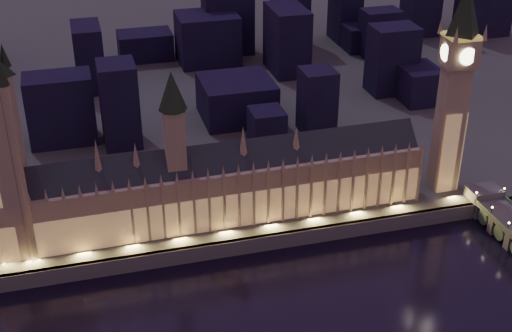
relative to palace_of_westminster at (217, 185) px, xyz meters
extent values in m
plane|color=black|center=(12.19, -61.74, -26.37)|extent=(2000.00, 2000.00, 0.00)
cube|color=#52524C|center=(12.19, -20.74, -22.37)|extent=(2000.00, 2.50, 8.00)
cube|color=#8C745B|center=(0.91, 0.26, -4.37)|extent=(200.28, 23.06, 28.00)
cube|color=tan|center=(0.91, -9.99, -9.37)|extent=(200.00, 0.50, 18.00)
cube|color=black|center=(0.91, 0.26, 12.63)|extent=(200.23, 19.32, 16.26)
cube|color=#8C745B|center=(-19.09, 0.26, 25.63)|extent=(9.00, 9.00, 32.00)
cone|color=black|center=(-19.09, 0.26, 50.63)|extent=(13.00, 13.00, 18.00)
cube|color=#8C745B|center=(-99.09, -10.34, -4.37)|extent=(1.20, 1.20, 28.00)
cube|color=#8C745B|center=(-91.95, -10.34, -4.37)|extent=(1.20, 1.20, 28.00)
cone|color=#8C745B|center=(-91.95, -9.74, 12.63)|extent=(2.00, 2.00, 6.00)
cube|color=#8C745B|center=(-84.81, -10.34, -4.37)|extent=(1.20, 1.20, 28.00)
cone|color=#8C745B|center=(-84.81, -9.74, 12.63)|extent=(2.00, 2.00, 6.00)
cube|color=#8C745B|center=(-77.66, -10.34, -4.37)|extent=(1.20, 1.20, 28.00)
cone|color=#8C745B|center=(-77.66, -9.74, 12.63)|extent=(2.00, 2.00, 6.00)
cube|color=#8C745B|center=(-70.52, -10.34, -4.37)|extent=(1.20, 1.20, 28.00)
cone|color=#8C745B|center=(-70.52, -9.74, 12.63)|extent=(2.00, 2.00, 6.00)
cube|color=#8C745B|center=(-63.38, -10.34, -4.37)|extent=(1.20, 1.20, 28.00)
cone|color=#8C745B|center=(-63.38, -9.74, 12.63)|extent=(2.00, 2.00, 6.00)
cube|color=#8C745B|center=(-56.24, -10.34, -4.37)|extent=(1.20, 1.20, 28.00)
cone|color=#8C745B|center=(-56.24, -9.74, 12.63)|extent=(2.00, 2.00, 6.00)
cube|color=#8C745B|center=(-49.09, -10.34, -4.37)|extent=(1.20, 1.20, 28.00)
cone|color=#8C745B|center=(-49.09, -9.74, 12.63)|extent=(2.00, 2.00, 6.00)
cube|color=#8C745B|center=(-41.95, -10.34, -4.37)|extent=(1.20, 1.20, 28.00)
cone|color=#8C745B|center=(-41.95, -9.74, 12.63)|extent=(2.00, 2.00, 6.00)
cube|color=#8C745B|center=(-34.81, -10.34, -4.37)|extent=(1.20, 1.20, 28.00)
cone|color=#8C745B|center=(-34.81, -9.74, 12.63)|extent=(2.00, 2.00, 6.00)
cube|color=#8C745B|center=(-27.66, -10.34, -4.37)|extent=(1.20, 1.20, 28.00)
cone|color=#8C745B|center=(-27.66, -9.74, 12.63)|extent=(2.00, 2.00, 6.00)
cube|color=#8C745B|center=(-20.52, -10.34, -4.37)|extent=(1.20, 1.20, 28.00)
cone|color=#8C745B|center=(-20.52, -9.74, 12.63)|extent=(2.00, 2.00, 6.00)
cube|color=#8C745B|center=(-13.38, -10.34, -4.37)|extent=(1.20, 1.20, 28.00)
cone|color=#8C745B|center=(-13.38, -9.74, 12.63)|extent=(2.00, 2.00, 6.00)
cube|color=#8C745B|center=(-6.24, -10.34, -4.37)|extent=(1.20, 1.20, 28.00)
cone|color=#8C745B|center=(-6.24, -9.74, 12.63)|extent=(2.00, 2.00, 6.00)
cube|color=#8C745B|center=(0.91, -10.34, -4.37)|extent=(1.20, 1.20, 28.00)
cone|color=#8C745B|center=(0.91, -9.74, 12.63)|extent=(2.00, 2.00, 6.00)
cube|color=#8C745B|center=(8.05, -10.34, -4.37)|extent=(1.20, 1.20, 28.00)
cone|color=#8C745B|center=(8.05, -9.74, 12.63)|extent=(2.00, 2.00, 6.00)
cube|color=#8C745B|center=(15.19, -10.34, -4.37)|extent=(1.20, 1.20, 28.00)
cone|color=#8C745B|center=(15.19, -9.74, 12.63)|extent=(2.00, 2.00, 6.00)
cube|color=#8C745B|center=(22.34, -10.34, -4.37)|extent=(1.20, 1.20, 28.00)
cone|color=#8C745B|center=(22.34, -9.74, 12.63)|extent=(2.00, 2.00, 6.00)
cube|color=#8C745B|center=(29.48, -10.34, -4.37)|extent=(1.20, 1.20, 28.00)
cone|color=#8C745B|center=(29.48, -9.74, 12.63)|extent=(2.00, 2.00, 6.00)
cube|color=#8C745B|center=(36.62, -10.34, -4.37)|extent=(1.20, 1.20, 28.00)
cone|color=#8C745B|center=(36.62, -9.74, 12.63)|extent=(2.00, 2.00, 6.00)
cube|color=#8C745B|center=(43.76, -10.34, -4.37)|extent=(1.20, 1.20, 28.00)
cone|color=#8C745B|center=(43.76, -9.74, 12.63)|extent=(2.00, 2.00, 6.00)
cube|color=#8C745B|center=(50.91, -10.34, -4.37)|extent=(1.20, 1.20, 28.00)
cone|color=#8C745B|center=(50.91, -9.74, 12.63)|extent=(2.00, 2.00, 6.00)
cube|color=#8C745B|center=(58.05, -10.34, -4.37)|extent=(1.20, 1.20, 28.00)
cone|color=#8C745B|center=(58.05, -9.74, 12.63)|extent=(2.00, 2.00, 6.00)
cube|color=#8C745B|center=(65.19, -10.34, -4.37)|extent=(1.20, 1.20, 28.00)
cone|color=#8C745B|center=(65.19, -9.74, 12.63)|extent=(2.00, 2.00, 6.00)
cube|color=#8C745B|center=(72.34, -10.34, -4.37)|extent=(1.20, 1.20, 28.00)
cone|color=#8C745B|center=(72.34, -9.74, 12.63)|extent=(2.00, 2.00, 6.00)
cube|color=#8C745B|center=(79.48, -10.34, -4.37)|extent=(1.20, 1.20, 28.00)
cone|color=#8C745B|center=(79.48, -9.74, 12.63)|extent=(2.00, 2.00, 6.00)
cube|color=#8C745B|center=(86.62, -10.34, -4.37)|extent=(1.20, 1.20, 28.00)
cone|color=#8C745B|center=(86.62, -9.74, 12.63)|extent=(2.00, 2.00, 6.00)
cube|color=#8C745B|center=(93.76, -10.34, -4.37)|extent=(1.20, 1.20, 28.00)
cone|color=#8C745B|center=(93.76, -9.74, 12.63)|extent=(2.00, 2.00, 6.00)
cube|color=#8C745B|center=(100.91, -10.34, -4.37)|extent=(1.20, 1.20, 28.00)
cone|color=#8C745B|center=(100.91, -9.74, 12.63)|extent=(2.00, 2.00, 6.00)
cone|color=#8C745B|center=(-54.09, 0.26, 22.63)|extent=(4.40, 4.40, 18.00)
cone|color=#8C745B|center=(-37.09, 0.26, 20.63)|extent=(4.40, 4.40, 14.00)
cone|color=#8C745B|center=(12.91, 0.26, 21.63)|extent=(4.40, 4.40, 16.00)
cone|color=#8C745B|center=(38.91, 0.26, 19.63)|extent=(4.40, 4.40, 12.00)
cube|color=tan|center=(-97.81, -10.94, 3.63)|extent=(22.00, 0.50, 44.00)
cylinder|color=#8C745B|center=(-86.81, -10.74, 23.05)|extent=(4.40, 4.40, 82.85)
cone|color=black|center=(-86.81, -10.74, 69.48)|extent=(5.20, 5.20, 10.00)
cylinder|color=#8C745B|center=(-86.81, 11.26, 23.05)|extent=(4.40, 4.40, 82.85)
cone|color=black|center=(-86.81, 11.26, 69.48)|extent=(5.20, 5.20, 10.00)
cube|color=#8C745B|center=(120.19, 0.26, 15.12)|extent=(13.60, 13.60, 66.99)
cube|color=tan|center=(120.19, -5.94, 3.63)|extent=(12.00, 0.50, 44.00)
cube|color=#8C745B|center=(120.19, 0.26, 55.77)|extent=(15.00, 15.00, 14.30)
cube|color=#F2C64C|center=(120.19, 0.26, 63.52)|extent=(15.75, 15.75, 1.20)
cone|color=black|center=(120.19, 0.26, 77.12)|extent=(18.00, 18.00, 26.00)
cylinder|color=#FFF2BF|center=(120.19, -7.49, 55.77)|extent=(8.40, 0.50, 8.40)
cylinder|color=#FFF2BF|center=(120.19, 8.01, 55.77)|extent=(8.40, 0.50, 8.40)
cylinder|color=#FFF2BF|center=(112.44, 0.26, 55.77)|extent=(0.50, 8.40, 8.40)
cylinder|color=#FFF2BF|center=(127.94, 0.26, 55.77)|extent=(0.50, 8.40, 8.40)
cone|color=#8C745B|center=(112.69, -7.24, 66.92)|extent=(2.60, 2.60, 8.00)
cone|color=#8C745B|center=(112.69, 7.76, 66.92)|extent=(2.60, 2.60, 8.00)
cone|color=#8C745B|center=(127.69, -7.24, 66.92)|extent=(2.60, 2.60, 8.00)
cone|color=#8C745B|center=(127.69, 7.76, 66.92)|extent=(2.60, 2.60, 8.00)
cube|color=#52524C|center=(135.35, -16.74, -17.62)|extent=(16.51, 12.00, 9.50)
cylinder|color=black|center=(127.50, -50.31, -13.67)|extent=(0.30, 0.30, 4.40)
sphere|color=#FFD88C|center=(127.50, -50.31, -11.37)|extent=(1.00, 1.00, 1.00)
cube|color=#52524C|center=(135.35, -36.02, -22.02)|extent=(14.85, 4.00, 9.50)
cylinder|color=black|center=(127.50, -36.02, -13.67)|extent=(0.30, 0.30, 4.40)
sphere|color=#FFD88C|center=(127.50, -36.02, -11.37)|extent=(1.00, 1.00, 1.00)
cube|color=#52524C|center=(135.35, -21.74, -22.02)|extent=(14.85, 4.00, 9.50)
cylinder|color=black|center=(127.50, -21.74, -13.67)|extent=(0.30, 0.30, 4.40)
sphere|color=#FFD88C|center=(127.50, -21.74, -11.37)|extent=(1.00, 1.00, 1.00)
cylinder|color=black|center=(143.20, -21.74, -13.67)|extent=(0.30, 0.30, 4.40)
sphere|color=#FFD88C|center=(143.20, -21.74, -11.37)|extent=(1.00, 1.00, 1.00)
cylinder|color=#426140|center=(135.35, -43.16, -21.67)|extent=(14.52, 8.00, 8.00)
cylinder|color=#426140|center=(135.35, -28.88, -21.67)|extent=(14.52, 8.00, 8.00)
cube|color=black|center=(44.27, 68.85, -6.93)|extent=(19.03, 19.80, 22.89)
cube|color=black|center=(78.70, 80.27, 1.47)|extent=(19.65, 20.18, 39.67)
cube|color=black|center=(53.38, 225.56, -2.79)|extent=(19.44, 30.73, 31.16)
cube|color=black|center=(59.84, 231.86, 7.24)|extent=(37.76, 19.44, 51.22)
cube|color=black|center=(-48.18, 187.81, 4.02)|extent=(18.99, 34.57, 44.78)
cube|color=black|center=(-36.36, 95.26, 6.41)|extent=(21.11, 25.14, 49.56)
cube|color=black|center=(-69.38, 106.93, 2.30)|extent=(38.19, 23.57, 41.34)
cube|color=black|center=(171.75, 221.24, -8.65)|extent=(43.78, 39.06, 19.44)
cube|color=black|center=(40.77, 218.04, 0.06)|extent=(44.53, 36.65, 36.87)
cube|color=black|center=(-3.98, 238.11, -8.13)|extent=(40.45, 27.15, 20.49)
cube|color=black|center=(92.23, 183.82, 5.35)|extent=(24.63, 41.01, 47.44)
cube|color=black|center=(37.14, 112.84, -5.74)|extent=(44.15, 42.43, 25.27)
cube|color=black|center=(149.00, 127.58, 4.59)|extent=(30.39, 22.61, 45.92)
cube|color=black|center=(171.41, 197.75, -0.46)|extent=(28.33, 19.81, 35.82)
cube|color=black|center=(160.22, 108.75, -6.85)|extent=(24.83, 31.49, 23.05)
cube|color=black|center=(159.21, 239.85, 3.65)|extent=(19.19, 29.53, 44.04)
cube|color=black|center=(111.81, 238.26, 13.80)|extent=(26.00, 26.00, 64.34)
camera|label=1|loc=(-59.47, -288.32, 169.41)|focal=50.00mm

